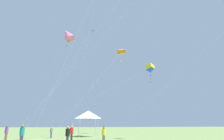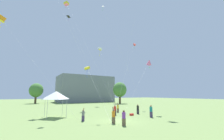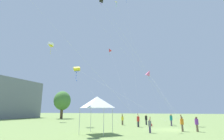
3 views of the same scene
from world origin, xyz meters
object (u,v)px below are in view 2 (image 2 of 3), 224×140
(person_yellow_shirt, at_px, (118,108))
(person_orange_shirt, at_px, (113,116))
(person_black_shirt, at_px, (138,109))
(kite_white_box_4, at_px, (100,49))
(kite_red_diamond_5, at_px, (134,44))
(kite_pink_diamond_6, at_px, (149,62))
(person_purple_shirt, at_px, (124,117))
(kite_yellow_box_8, at_px, (87,68))
(person_teal_shirt, at_px, (151,111))
(kite_black_delta_9, at_px, (69,18))
(kite_orange_box_0, at_px, (1,19))
(kite_yellow_box_2, at_px, (66,4))
(festival_tent, at_px, (56,95))
(person_red_shirt, at_px, (115,109))
(cooler_box, at_px, (132,115))
(person_grey_shirt, at_px, (83,115))
(kite_yellow_delta_3, at_px, (104,10))

(person_yellow_shirt, bearing_deg, person_orange_shirt, 89.03)
(person_black_shirt, xyz_separation_m, kite_white_box_4, (4.27, 24.51, 18.25))
(kite_red_diamond_5, bearing_deg, person_orange_shirt, -136.64)
(kite_pink_diamond_6, bearing_deg, person_purple_shirt, -148.72)
(person_black_shirt, bearing_deg, person_purple_shirt, 153.97)
(kite_white_box_4, xyz_separation_m, kite_yellow_box_8, (-9.86, -13.81, -9.87))
(person_yellow_shirt, xyz_separation_m, person_teal_shirt, (0.93, -7.80, 0.08))
(kite_black_delta_9, bearing_deg, kite_white_box_4, 52.46)
(person_yellow_shirt, height_order, person_orange_shirt, person_orange_shirt)
(person_teal_shirt, xyz_separation_m, kite_red_diamond_5, (8.00, 13.31, 15.90))
(kite_orange_box_0, bearing_deg, kite_white_box_4, 26.44)
(kite_yellow_box_2, relative_size, kite_red_diamond_5, 1.46)
(festival_tent, distance_m, person_red_shirt, 9.65)
(cooler_box, distance_m, kite_orange_box_0, 29.07)
(person_grey_shirt, bearing_deg, kite_pink_diamond_6, 45.61)
(person_yellow_shirt, relative_size, person_grey_shirt, 1.08)
(person_red_shirt, height_order, person_black_shirt, person_red_shirt)
(person_grey_shirt, bearing_deg, kite_yellow_box_8, 106.85)
(person_black_shirt, bearing_deg, kite_pink_diamond_6, -76.93)
(cooler_box, xyz_separation_m, person_purple_shirt, (-5.78, -5.98, 0.74))
(kite_yellow_delta_3, relative_size, kite_black_delta_9, 1.24)
(kite_orange_box_0, bearing_deg, person_teal_shirt, -35.55)
(kite_yellow_box_2, bearing_deg, person_red_shirt, -63.73)
(person_purple_shirt, bearing_deg, kite_yellow_delta_3, 127.61)
(kite_pink_diamond_6, xyz_separation_m, kite_black_delta_9, (-14.68, 3.89, 6.87))
(person_teal_shirt, distance_m, kite_orange_box_0, 30.96)
(cooler_box, relative_size, person_purple_shirt, 0.36)
(person_purple_shirt, xyz_separation_m, kite_white_box_4, (12.25, 31.50, 18.24))
(person_yellow_shirt, relative_size, kite_yellow_box_8, 0.11)
(cooler_box, xyz_separation_m, person_teal_shirt, (1.31, -3.09, 0.81))
(kite_orange_box_0, height_order, kite_black_delta_9, kite_orange_box_0)
(person_purple_shirt, relative_size, person_orange_shirt, 0.87)
(person_teal_shirt, height_order, kite_orange_box_0, kite_orange_box_0)
(kite_orange_box_0, bearing_deg, kite_red_diamond_5, -3.95)
(kite_pink_diamond_6, bearing_deg, person_black_shirt, 170.31)
(person_teal_shirt, distance_m, kite_white_box_4, 34.28)
(person_red_shirt, xyz_separation_m, kite_white_box_4, (8.72, 23.96, 18.20))
(person_red_shirt, bearing_deg, person_orange_shirt, 166.86)
(cooler_box, bearing_deg, person_red_shirt, 145.23)
(person_red_shirt, bearing_deg, festival_tent, 92.58)
(person_red_shirt, bearing_deg, person_purple_shirt, 175.06)
(kite_yellow_delta_3, distance_m, kite_pink_diamond_6, 13.67)
(kite_yellow_delta_3, bearing_deg, person_yellow_shirt, 7.10)
(kite_yellow_box_2, relative_size, kite_yellow_delta_3, 1.20)
(kite_yellow_box_8, height_order, kite_black_delta_9, kite_black_delta_9)
(kite_yellow_box_2, relative_size, kite_yellow_box_8, 1.50)
(cooler_box, distance_m, kite_yellow_box_8, 15.22)
(kite_black_delta_9, bearing_deg, kite_red_diamond_5, 16.94)
(festival_tent, bearing_deg, person_yellow_shirt, 1.63)
(kite_orange_box_0, bearing_deg, person_grey_shirt, -48.85)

